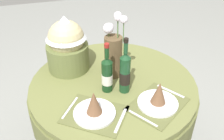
% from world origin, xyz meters
% --- Properties ---
extents(dining_table, '(1.13, 1.13, 0.76)m').
position_xyz_m(dining_table, '(0.00, 0.00, 0.61)').
color(dining_table, olive).
rests_on(dining_table, ground).
extents(place_setting_left, '(0.43, 0.41, 0.16)m').
position_xyz_m(place_setting_left, '(-0.19, -0.26, 0.81)').
color(place_setting_left, brown).
rests_on(place_setting_left, dining_table).
extents(place_setting_right, '(0.43, 0.41, 0.16)m').
position_xyz_m(place_setting_right, '(0.19, -0.29, 0.81)').
color(place_setting_right, brown).
rests_on(place_setting_right, dining_table).
extents(flower_vase, '(0.13, 0.16, 0.46)m').
position_xyz_m(flower_vase, '(0.03, 0.09, 0.95)').
color(flower_vase, brown).
rests_on(flower_vase, dining_table).
extents(wine_bottle_centre, '(0.07, 0.07, 0.33)m').
position_xyz_m(wine_bottle_centre, '(-0.06, -0.07, 0.89)').
color(wine_bottle_centre, '#143819').
rests_on(wine_bottle_centre, dining_table).
extents(wine_bottle_right, '(0.07, 0.07, 0.37)m').
position_xyz_m(wine_bottle_right, '(0.04, -0.10, 0.90)').
color(wine_bottle_right, '#194223').
rests_on(wine_bottle_right, dining_table).
extents(gift_tub_back_left, '(0.29, 0.29, 0.40)m').
position_xyz_m(gift_tub_back_left, '(-0.25, 0.25, 0.97)').
color(gift_tub_back_left, olive).
rests_on(gift_tub_back_left, dining_table).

